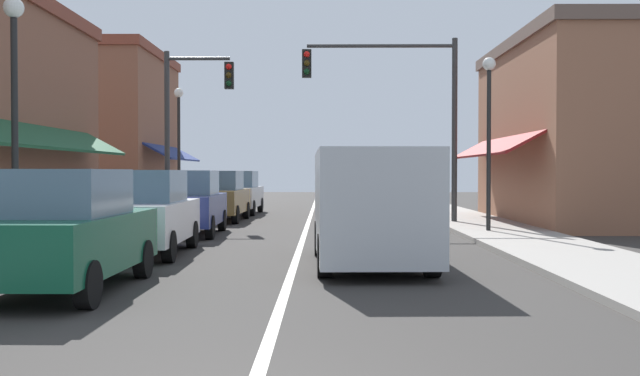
{
  "coord_description": "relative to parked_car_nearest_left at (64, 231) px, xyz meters",
  "views": [
    {
      "loc": [
        0.57,
        -4.7,
        1.73
      ],
      "look_at": [
        0.43,
        15.64,
        1.28
      ],
      "focal_mm": 40.99,
      "sensor_mm": 36.0,
      "label": 1
    }
  ],
  "objects": [
    {
      "name": "sidewalk_left",
      "position": [
        -2.31,
        12.25,
        -0.82
      ],
      "size": [
        2.6,
        56.0,
        0.12
      ],
      "primitive_type": "cube",
      "color": "#A39E99",
      "rests_on": "ground"
    },
    {
      "name": "parked_car_far_left",
      "position": [
        0.03,
        15.05,
        0.0
      ],
      "size": [
        1.86,
        4.14,
        1.77
      ],
      "rotation": [
        0.0,
        0.0,
        -0.02
      ],
      "color": "brown",
      "rests_on": "ground"
    },
    {
      "name": "storefront_right_block",
      "position": [
        12.53,
        14.25,
        2.23
      ],
      "size": [
        6.4,
        10.2,
        6.22
      ],
      "color": "#8E5B42",
      "rests_on": "ground"
    },
    {
      "name": "parked_car_distant_left",
      "position": [
        0.15,
        19.48,
        0.0
      ],
      "size": [
        1.88,
        4.15,
        1.77
      ],
      "rotation": [
        0.0,
        0.0,
        -0.03
      ],
      "color": "#B7BABF",
      "rests_on": "ground"
    },
    {
      "name": "street_lamp_left_near",
      "position": [
        -1.75,
        2.49,
        2.37
      ],
      "size": [
        0.36,
        0.36,
        4.82
      ],
      "color": "black",
      "rests_on": "ground"
    },
    {
      "name": "ground_plane",
      "position": [
        3.19,
        12.25,
        -0.88
      ],
      "size": [
        80.0,
        80.0,
        0.0
      ],
      "primitive_type": "plane",
      "color": "#33302D"
    },
    {
      "name": "parked_car_nearest_left",
      "position": [
        0.0,
        0.0,
        0.0
      ],
      "size": [
        1.81,
        4.11,
        1.77
      ],
      "rotation": [
        0.0,
        0.0,
        -0.01
      ],
      "color": "#0F4C33",
      "rests_on": "ground"
    },
    {
      "name": "traffic_signal_mast_arm",
      "position": [
        6.32,
        13.35,
        3.26
      ],
      "size": [
        5.06,
        0.5,
        6.09
      ],
      "color": "#333333",
      "rests_on": "ground"
    },
    {
      "name": "street_lamp_right_mid",
      "position": [
        8.27,
        9.63,
        2.4
      ],
      "size": [
        0.36,
        0.36,
        4.87
      ],
      "color": "black",
      "rests_on": "ground"
    },
    {
      "name": "lane_center_stripe",
      "position": [
        3.19,
        12.25,
        -0.88
      ],
      "size": [
        0.14,
        52.0,
        0.01
      ],
      "primitive_type": "cube",
      "color": "silver",
      "rests_on": "ground"
    },
    {
      "name": "storefront_far_left",
      "position": [
        -5.63,
        22.25,
        2.69
      ],
      "size": [
        5.37,
        8.2,
        7.14
      ],
      "color": "brown",
      "rests_on": "ground"
    },
    {
      "name": "van_in_lane",
      "position": [
        4.6,
        3.06,
        0.27
      ],
      "size": [
        2.11,
        5.23,
        2.12
      ],
      "rotation": [
        0.0,
        0.0,
        0.03
      ],
      "color": "#B2B7BC",
      "rests_on": "ground"
    },
    {
      "name": "parked_car_second_left",
      "position": [
        -0.02,
        4.67,
        0.0
      ],
      "size": [
        1.85,
        4.13,
        1.77
      ],
      "rotation": [
        0.0,
        0.0,
        0.02
      ],
      "color": "silver",
      "rests_on": "ground"
    },
    {
      "name": "parked_car_third_left",
      "position": [
        -0.01,
        9.47,
        0.0
      ],
      "size": [
        1.87,
        4.15,
        1.77
      ],
      "rotation": [
        0.0,
        0.0,
        0.03
      ],
      "color": "navy",
      "rests_on": "ground"
    },
    {
      "name": "sidewalk_right",
      "position": [
        8.69,
        12.25,
        -0.82
      ],
      "size": [
        2.6,
        56.0,
        0.12
      ],
      "primitive_type": "cube",
      "color": "gray",
      "rests_on": "ground"
    },
    {
      "name": "street_lamp_left_far",
      "position": [
        -1.89,
        17.73,
        2.45
      ],
      "size": [
        0.36,
        0.36,
        4.97
      ],
      "color": "black",
      "rests_on": "ground"
    },
    {
      "name": "traffic_signal_left_corner",
      "position": [
        -0.88,
        14.27,
        2.89
      ],
      "size": [
        2.38,
        0.5,
        5.83
      ],
      "color": "#333333",
      "rests_on": "ground"
    }
  ]
}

